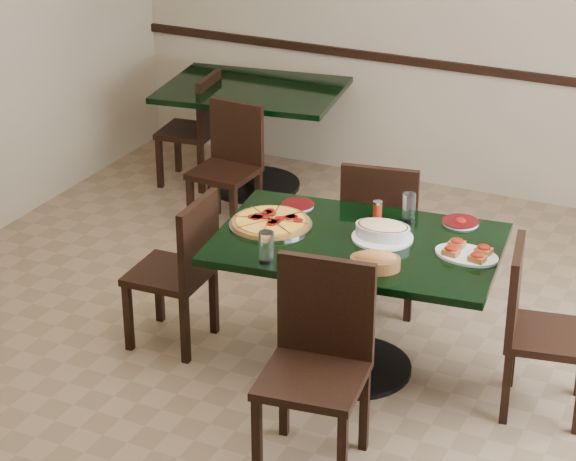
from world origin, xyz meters
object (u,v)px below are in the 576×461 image
at_px(main_table, 357,273).
at_px(bread_basket, 375,261).
at_px(chair_left, 183,265).
at_px(back_chair_left, 197,124).
at_px(back_table, 253,118).
at_px(lasagna_casserole, 383,230).
at_px(bruschetta_platter, 467,252).
at_px(chair_near, 318,353).
at_px(pepperoni_pizza, 271,222).
at_px(chair_far, 382,228).
at_px(chair_right, 534,321).
at_px(back_chair_near, 230,160).

distance_m(main_table, bread_basket, 0.39).
distance_m(main_table, chair_left, 0.95).
bearing_deg(back_chair_left, back_table, 99.35).
distance_m(main_table, back_table, 2.56).
distance_m(back_chair_left, lasagna_casserole, 2.79).
relative_size(chair_left, back_chair_left, 1.05).
bearing_deg(lasagna_casserole, back_chair_left, 134.61).
distance_m(bread_basket, bruschetta_platter, 0.47).
distance_m(back_table, lasagna_casserole, 2.58).
distance_m(chair_near, pepperoni_pizza, 0.97).
distance_m(chair_left, back_chair_left, 2.29).
xyz_separation_m(chair_near, chair_left, (-1.06, 0.60, -0.06)).
relative_size(main_table, bread_basket, 5.39).
distance_m(chair_far, chair_left, 1.15).
bearing_deg(lasagna_casserole, chair_left, -172.74).
bearing_deg(chair_near, bruschetta_platter, 55.15).
xyz_separation_m(chair_near, chair_right, (0.77, 0.81, -0.06)).
xyz_separation_m(chair_far, chair_left, (-0.81, -0.83, -0.03)).
distance_m(chair_far, pepperoni_pizza, 0.82).
bearing_deg(bruschetta_platter, chair_near, -108.73).
bearing_deg(lasagna_casserole, bread_basket, -79.46).
bearing_deg(back_table, lasagna_casserole, -56.56).
distance_m(chair_right, pepperoni_pizza, 1.40).
bearing_deg(lasagna_casserole, pepperoni_pizza, -174.93).
bearing_deg(bruschetta_platter, chair_left, -163.59).
bearing_deg(lasagna_casserole, chair_far, 105.96).
bearing_deg(chair_far, back_chair_left, -42.57).
relative_size(pepperoni_pizza, bread_basket, 1.53).
height_order(lasagna_casserole, bruschetta_platter, lasagna_casserole).
height_order(chair_right, chair_left, chair_right).
bearing_deg(back_chair_left, bruschetta_platter, 47.67).
bearing_deg(bread_basket, main_table, 107.46).
distance_m(back_table, chair_left, 2.24).
bearing_deg(chair_left, pepperoni_pizza, 102.01).
height_order(back_table, back_chair_near, back_chair_near).
relative_size(back_table, bread_basket, 4.81).
height_order(back_table, chair_left, chair_left).
height_order(main_table, chair_right, chair_right).
distance_m(back_table, chair_far, 1.98).
bearing_deg(back_chair_left, bread_basket, 39.02).
distance_m(chair_near, bruschetta_platter, 0.94).
bearing_deg(back_table, back_chair_left, -172.21).
xyz_separation_m(back_chair_left, pepperoni_pizza, (1.53, -1.90, 0.31)).
height_order(chair_right, bruschetta_platter, chair_right).
bearing_deg(chair_far, back_table, -51.42).
relative_size(chair_far, back_chair_left, 1.12).
relative_size(chair_far, chair_right, 1.06).
height_order(main_table, bread_basket, bread_basket).
distance_m(chair_near, chair_left, 1.22).
relative_size(chair_near, bruschetta_platter, 2.76).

